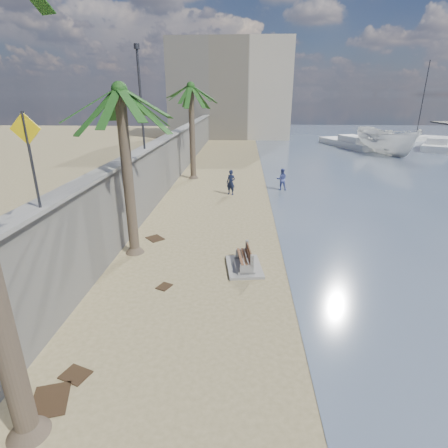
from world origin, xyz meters
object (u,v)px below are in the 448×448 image
object	(u,v)px
bench_far	(244,260)
palm_back	(191,87)
yacht_far	(348,144)
boat_cruiser	(386,140)
palm_mid	(119,92)
person_a	(231,181)
yacht_near	(437,146)
sailboat_west	(416,138)
person_b	(282,178)

from	to	relation	value
bench_far	palm_back	xyz separation A→B (m)	(-4.13, 15.46, 6.53)
palm_back	yacht_far	world-z (taller)	palm_back
palm_back	boat_cruiser	xyz separation A→B (m)	(20.10, 13.43, -5.28)
yacht_far	palm_mid	bearing A→B (deg)	132.77
boat_cruiser	palm_back	bearing A→B (deg)	-166.18
palm_mid	person_a	distance (m)	11.60
yacht_near	sailboat_west	xyz separation A→B (m)	(0.82, 7.82, -0.01)
boat_cruiser	sailboat_west	world-z (taller)	sailboat_west
boat_cruiser	yacht_far	bearing A→B (deg)	94.27
person_a	boat_cruiser	size ratio (longest dim) A/B	0.48
person_b	sailboat_west	distance (m)	37.08
bench_far	palm_mid	size ratio (longest dim) A/B	0.28
palm_mid	boat_cruiser	bearing A→B (deg)	53.28
palm_mid	yacht_far	xyz separation A→B (m)	(18.07, 33.46, -6.12)
person_b	sailboat_west	size ratio (longest dim) A/B	0.16
bench_far	person_a	bearing A→B (deg)	94.93
boat_cruiser	yacht_near	xyz separation A→B (m)	(8.31, 4.91, -1.25)
yacht_near	yacht_far	bearing A→B (deg)	116.13
person_b	boat_cruiser	size ratio (longest dim) A/B	0.43
person_b	yacht_far	size ratio (longest dim) A/B	0.18
boat_cruiser	yacht_far	distance (m)	6.43
palm_back	yacht_far	bearing A→B (deg)	47.61
yacht_near	yacht_far	xyz separation A→B (m)	(-10.90, 0.85, 0.00)
palm_mid	yacht_near	distance (m)	44.05
person_b	palm_back	bearing A→B (deg)	-28.39
person_a	boat_cruiser	world-z (taller)	boat_cruiser
palm_back	person_a	distance (m)	8.26
palm_mid	palm_back	distance (m)	14.29
bench_far	person_a	distance (m)	10.74
bench_far	palm_back	bearing A→B (deg)	104.97
person_b	sailboat_west	bearing A→B (deg)	-129.40
person_a	yacht_far	world-z (taller)	person_a
person_a	person_b	bearing A→B (deg)	47.33
bench_far	boat_cruiser	distance (m)	33.03
person_b	yacht_near	bearing A→B (deg)	-137.07
palm_back	yacht_far	size ratio (longest dim) A/B	0.81
person_a	yacht_far	bearing A→B (deg)	84.26
palm_mid	yacht_near	xyz separation A→B (m)	(28.97, 32.61, -6.12)
palm_back	boat_cruiser	size ratio (longest dim) A/B	1.97
yacht_near	sailboat_west	size ratio (longest dim) A/B	0.91
palm_back	person_a	xyz separation A→B (m)	(3.21, -4.78, -5.92)
bench_far	sailboat_west	bearing A→B (deg)	58.91
yacht_near	sailboat_west	bearing A→B (deg)	24.59
bench_far	person_a	world-z (taller)	person_a
palm_mid	person_a	bearing A→B (deg)	68.32
bench_far	yacht_near	distance (m)	41.61
bench_far	person_b	bearing A→B (deg)	77.82
yacht_near	yacht_far	distance (m)	10.93
sailboat_west	person_b	bearing A→B (deg)	-127.31
palm_mid	person_b	bearing A→B (deg)	56.24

